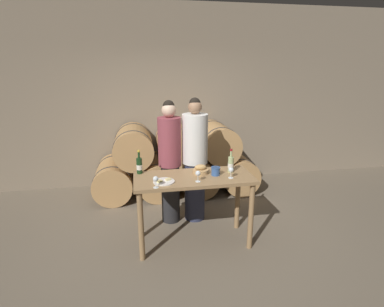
# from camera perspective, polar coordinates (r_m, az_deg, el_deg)

# --- Properties ---
(ground_plane) EXTENTS (10.00, 10.00, 0.00)m
(ground_plane) POSITION_cam_1_polar(r_m,az_deg,el_deg) (3.96, 0.33, -16.46)
(ground_plane) COLOR #726654
(stone_wall_back) EXTENTS (10.00, 0.12, 3.20)m
(stone_wall_back) POSITION_cam_1_polar(r_m,az_deg,el_deg) (5.55, -4.00, 10.64)
(stone_wall_back) COLOR gray
(stone_wall_back) RESTS_ON ground_plane
(barrel_stack) EXTENTS (2.77, 0.95, 1.20)m
(barrel_stack) POSITION_cam_1_polar(r_m,az_deg,el_deg) (5.18, -3.01, -1.58)
(barrel_stack) COLOR tan
(barrel_stack) RESTS_ON ground_plane
(tasting_table) EXTENTS (1.41, 0.61, 0.88)m
(tasting_table) POSITION_cam_1_polar(r_m,az_deg,el_deg) (3.61, 0.35, -6.58)
(tasting_table) COLOR #99754C
(tasting_table) RESTS_ON ground_plane
(person_left) EXTENTS (0.31, 0.31, 1.72)m
(person_left) POSITION_cam_1_polar(r_m,az_deg,el_deg) (4.11, -4.23, -1.56)
(person_left) COLOR #232326
(person_left) RESTS_ON ground_plane
(person_right) EXTENTS (0.35, 0.35, 1.75)m
(person_right) POSITION_cam_1_polar(r_m,az_deg,el_deg) (4.16, 0.54, -1.27)
(person_right) COLOR #2D334C
(person_right) RESTS_ON ground_plane
(wine_bottle_red) EXTENTS (0.07, 0.07, 0.29)m
(wine_bottle_red) POSITION_cam_1_polar(r_m,az_deg,el_deg) (3.69, -10.00, -2.26)
(wine_bottle_red) COLOR #193819
(wine_bottle_red) RESTS_ON tasting_table
(wine_bottle_white) EXTENTS (0.07, 0.07, 0.29)m
(wine_bottle_white) POSITION_cam_1_polar(r_m,az_deg,el_deg) (3.71, 7.39, -2.03)
(wine_bottle_white) COLOR #ADBC7F
(wine_bottle_white) RESTS_ON tasting_table
(blue_crock) EXTENTS (0.11, 0.11, 0.10)m
(blue_crock) POSITION_cam_1_polar(r_m,az_deg,el_deg) (3.59, 4.54, -3.31)
(blue_crock) COLOR #335693
(blue_crock) RESTS_ON tasting_table
(bread_basket) EXTENTS (0.19, 0.19, 0.11)m
(bread_basket) POSITION_cam_1_polar(r_m,az_deg,el_deg) (3.65, 1.64, -3.17)
(bread_basket) COLOR tan
(bread_basket) RESTS_ON tasting_table
(cheese_plate) EXTENTS (0.24, 0.24, 0.04)m
(cheese_plate) POSITION_cam_1_polar(r_m,az_deg,el_deg) (3.40, -5.37, -5.33)
(cheese_plate) COLOR white
(cheese_plate) RESTS_ON tasting_table
(wine_glass_far_left) EXTENTS (0.06, 0.06, 0.13)m
(wine_glass_far_left) POSITION_cam_1_polar(r_m,az_deg,el_deg) (3.23, -6.94, -4.94)
(wine_glass_far_left) COLOR white
(wine_glass_far_left) RESTS_ON tasting_table
(wine_glass_left) EXTENTS (0.06, 0.06, 0.13)m
(wine_glass_left) POSITION_cam_1_polar(r_m,az_deg,el_deg) (3.37, 1.15, -3.90)
(wine_glass_left) COLOR white
(wine_glass_left) RESTS_ON tasting_table
(wine_glass_center) EXTENTS (0.06, 0.06, 0.13)m
(wine_glass_center) POSITION_cam_1_polar(r_m,az_deg,el_deg) (3.51, 7.45, -3.22)
(wine_glass_center) COLOR white
(wine_glass_center) RESTS_ON tasting_table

